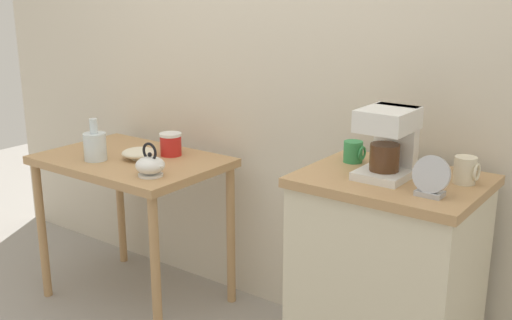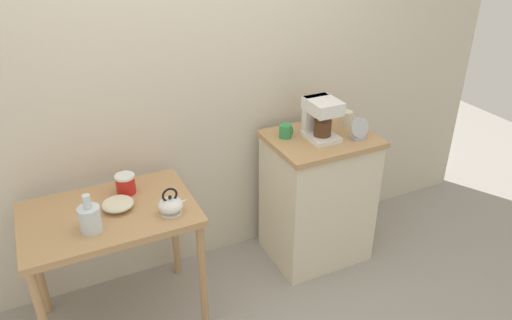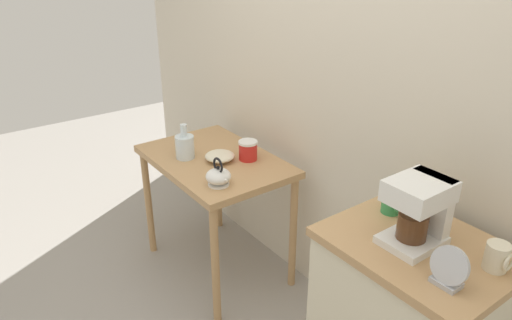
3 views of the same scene
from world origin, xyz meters
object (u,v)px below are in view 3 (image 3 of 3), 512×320
(teakettle, at_px, (219,176))
(mug_small_cream, at_px, (497,257))
(glass_carafe_vase, at_px, (185,146))
(table_clock, at_px, (449,269))
(coffee_maker, at_px, (420,209))
(canister_enamel, at_px, (248,150))
(mug_tall_green, at_px, (392,203))
(bowl_stoneware, at_px, (220,156))

(teakettle, xyz_separation_m, mug_small_cream, (1.30, 0.30, 0.14))
(teakettle, bearing_deg, mug_small_cream, 12.75)
(glass_carafe_vase, xyz_separation_m, table_clock, (1.66, 0.06, 0.13))
(coffee_maker, bearing_deg, canister_enamel, 175.49)
(table_clock, bearing_deg, glass_carafe_vase, -177.82)
(mug_tall_green, xyz_separation_m, mug_small_cream, (0.45, -0.01, 0.01))
(table_clock, bearing_deg, mug_tall_green, 151.81)
(table_clock, bearing_deg, canister_enamel, 171.27)
(coffee_maker, xyz_separation_m, mug_tall_green, (-0.19, 0.09, -0.10))
(coffee_maker, bearing_deg, table_clock, -30.00)
(glass_carafe_vase, xyz_separation_m, mug_tall_green, (1.26, 0.28, 0.11))
(bowl_stoneware, xyz_separation_m, glass_carafe_vase, (-0.16, -0.14, 0.04))
(glass_carafe_vase, distance_m, mug_small_cream, 1.74)
(bowl_stoneware, distance_m, coffee_maker, 1.31)
(teakettle, height_order, mug_tall_green, mug_tall_green)
(canister_enamel, bearing_deg, bowl_stoneware, -118.03)
(glass_carafe_vase, height_order, canister_enamel, glass_carafe_vase)
(mug_tall_green, distance_m, table_clock, 0.46)
(bowl_stoneware, xyz_separation_m, table_clock, (1.50, -0.07, 0.17))
(bowl_stoneware, xyz_separation_m, coffee_maker, (1.29, 0.05, 0.25))
(glass_carafe_vase, height_order, mug_small_cream, mug_small_cream)
(glass_carafe_vase, relative_size, mug_tall_green, 2.41)
(glass_carafe_vase, xyz_separation_m, coffee_maker, (1.45, 0.19, 0.21))
(glass_carafe_vase, bearing_deg, coffee_maker, 7.34)
(teakettle, relative_size, mug_small_cream, 1.64)
(bowl_stoneware, relative_size, table_clock, 1.21)
(glass_carafe_vase, height_order, table_clock, table_clock)
(glass_carafe_vase, bearing_deg, teakettle, -3.56)
(canister_enamel, distance_m, mug_small_cream, 1.48)
(mug_small_cream, distance_m, table_clock, 0.21)
(teakettle, xyz_separation_m, glass_carafe_vase, (-0.41, 0.03, 0.02))
(coffee_maker, height_order, mug_tall_green, coffee_maker)
(canister_enamel, xyz_separation_m, table_clock, (1.42, -0.22, 0.14))
(coffee_maker, bearing_deg, glass_carafe_vase, -172.66)
(teakettle, bearing_deg, table_clock, 4.04)
(teakettle, distance_m, mug_small_cream, 1.34)
(coffee_maker, distance_m, mug_tall_green, 0.23)
(canister_enamel, bearing_deg, table_clock, -8.73)
(table_clock, bearing_deg, bowl_stoneware, 177.17)
(glass_carafe_vase, bearing_deg, mug_tall_green, 12.56)
(mug_tall_green, relative_size, table_clock, 0.61)
(glass_carafe_vase, height_order, mug_tall_green, mug_tall_green)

